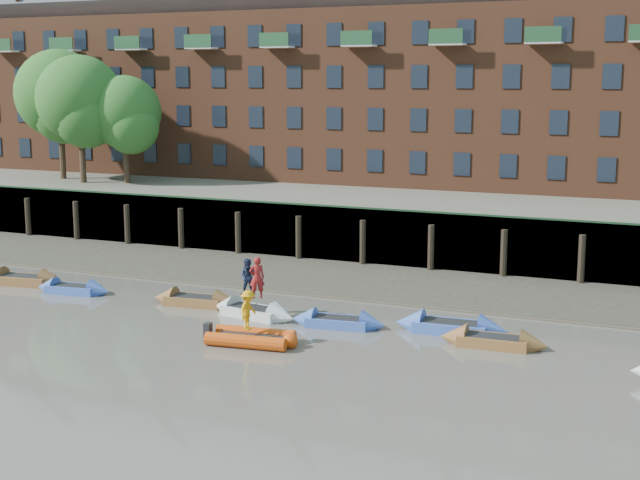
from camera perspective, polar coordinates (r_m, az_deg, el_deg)
The scene contains 18 objects.
ground at distance 30.89m, azimuth -8.26°, elevation -9.57°, with size 220.00×220.00×0.00m, color #615C54.
foreshore at distance 46.54m, azimuth 3.41°, elevation -2.71°, with size 110.00×8.00×0.50m, color #3D382F.
mud_band at distance 43.44m, azimuth 1.87°, elevation -3.64°, with size 110.00×1.60×0.10m, color #4C4336.
river_wall at distance 50.28m, azimuth 5.13°, elevation 0.10°, with size 110.00×1.23×3.30m.
bank_terrace at distance 63.20m, azimuth 9.02°, elevation 2.10°, with size 110.00×28.00×3.20m, color #5E594D.
apartment_terrace at distance 63.60m, azimuth 9.54°, elevation 12.27°, with size 80.60×15.56×20.98m.
tree_cluster at distance 66.26m, azimuth -15.08°, elevation 8.67°, with size 11.76×7.74×9.40m.
rowboat_0 at distance 48.40m, azimuth -18.45°, elevation -2.43°, with size 4.81×2.04×1.35m.
rowboat_1 at distance 45.72m, azimuth -15.52°, elevation -3.04°, with size 4.09×1.64×1.15m.
rowboat_2 at distance 42.14m, azimuth -7.97°, elevation -3.86°, with size 4.41×1.69×1.25m.
rowboat_3 at distance 39.84m, azimuth -4.29°, elevation -4.61°, with size 4.54×2.03×1.27m.
rowboat_4 at distance 38.15m, azimuth 1.16°, elevation -5.27°, with size 4.25×1.73×1.20m.
rowboat_5 at distance 37.67m, azimuth 8.37°, elevation -5.53°, with size 4.83×1.67×1.38m.
rowboat_6 at distance 36.06m, azimuth 11.03°, elevation -6.38°, with size 4.32×1.44×1.24m.
rib_tender at distance 35.75m, azimuth -4.23°, elevation -6.27°, with size 3.72×2.09×0.63m.
person_rower_a at distance 39.44m, azimuth -4.06°, elevation -2.42°, with size 0.68×0.45×1.87m, color maroon.
person_rower_b at distance 39.88m, azimuth -4.60°, elevation -2.41°, with size 0.82×0.64×1.70m, color #19233F.
person_rib_crew at distance 35.55m, azimuth -4.62°, elevation -4.49°, with size 1.04×0.60×1.61m, color orange.
Camera 1 is at (15.42, -24.66, 10.41)m, focal length 50.00 mm.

